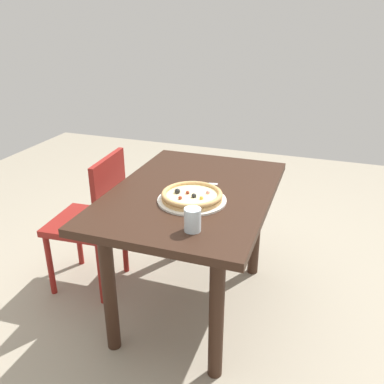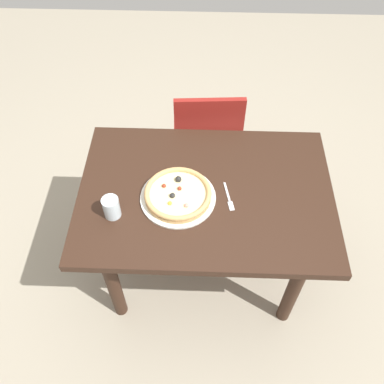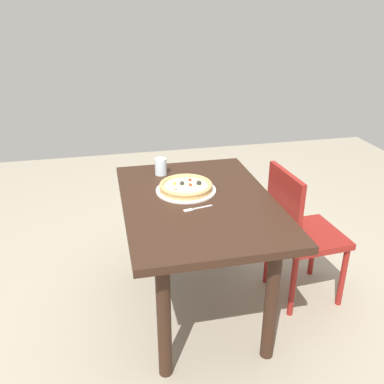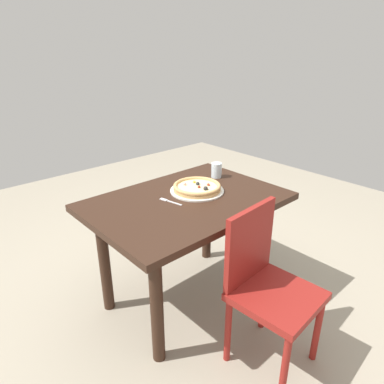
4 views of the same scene
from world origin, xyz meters
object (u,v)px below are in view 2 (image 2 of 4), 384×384
(plate, at_px, (178,197))
(drinking_glass, at_px, (111,207))
(pizza, at_px, (178,194))
(dining_table, at_px, (205,206))
(fork, at_px, (229,199))
(chair_near, at_px, (207,138))

(plate, height_order, drinking_glass, drinking_glass)
(pizza, xyz_separation_m, drinking_glass, (0.28, 0.10, 0.02))
(pizza, bearing_deg, drinking_glass, 19.76)
(dining_table, bearing_deg, plate, 19.06)
(fork, relative_size, drinking_glass, 1.57)
(dining_table, distance_m, drinking_glass, 0.47)
(dining_table, xyz_separation_m, drinking_glass, (0.41, 0.14, 0.17))
(chair_near, height_order, plate, chair_near)
(dining_table, relative_size, chair_near, 1.36)
(dining_table, xyz_separation_m, pizza, (0.13, 0.04, 0.15))
(drinking_glass, bearing_deg, dining_table, -160.50)
(dining_table, bearing_deg, chair_near, -90.39)
(chair_near, xyz_separation_m, plate, (0.13, 0.67, 0.28))
(chair_near, distance_m, plate, 0.74)
(dining_table, bearing_deg, drinking_glass, 19.50)
(plate, relative_size, drinking_glass, 3.30)
(chair_near, bearing_deg, drinking_glass, -121.91)
(drinking_glass, bearing_deg, pizza, -160.24)
(chair_near, bearing_deg, pizza, -104.76)
(chair_near, bearing_deg, dining_table, -94.11)
(pizza, bearing_deg, chair_near, -101.04)
(chair_near, height_order, fork, chair_near)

